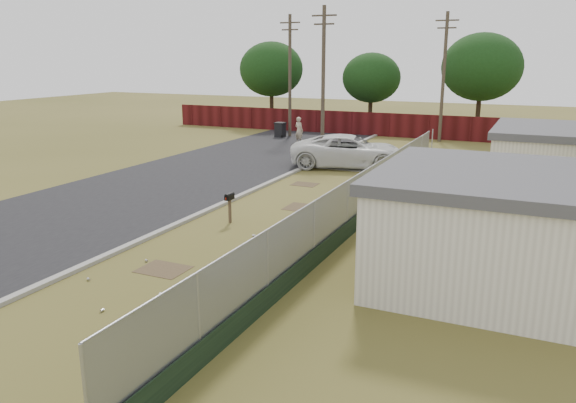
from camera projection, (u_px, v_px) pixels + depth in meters
The scene contains 13 objects.
ground at pixel (265, 227), 20.38m from camera, with size 120.00×120.00×0.00m, color olive.
street at pixel (221, 171), 30.19m from camera, with size 15.10×60.00×0.12m.
chainlink_fence at pixel (357, 208), 19.83m from camera, with size 0.10×27.06×2.02m.
privacy_fence at pixel (340, 122), 44.58m from camera, with size 30.00×0.12×1.80m, color #4C1012.
utility_poles at pixel (352, 76), 38.87m from camera, with size 12.60×8.24×9.00m.
houses at pixel (564, 193), 18.84m from camera, with size 9.30×17.24×3.10m.
horizon_trees at pixel (426, 76), 39.62m from camera, with size 33.32×31.94×7.78m.
fire_hydrant at pixel (210, 311), 12.71m from camera, with size 0.41×0.42×0.88m.
mailbox at pixel (230, 199), 20.67m from camera, with size 0.19×0.49×1.14m.
pickup_truck at pixel (350, 151), 31.08m from camera, with size 3.00×6.50×1.81m, color silver.
pedestrian at pixel (299, 130), 39.41m from camera, with size 0.69×0.45×1.90m, color tan.
trash_bin at pixel (280, 130), 42.81m from camera, with size 0.79×0.86×1.12m.
scattered_litter at pixel (203, 255), 17.41m from camera, with size 3.04×12.27×0.07m.
Camera 1 is at (8.86, -17.39, 6.01)m, focal length 35.00 mm.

